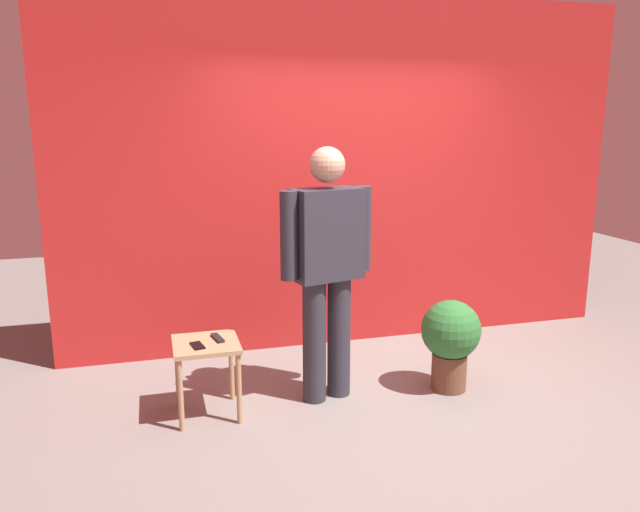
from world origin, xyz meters
The scene contains 7 objects.
ground_plane centered at (0.00, 0.00, 0.00)m, with size 12.00×12.00×0.00m, color gray.
back_wall_red centered at (0.00, 1.52, 1.51)m, with size 5.06×0.12×3.02m, color red.
standing_person centered at (-0.54, 0.40, 1.01)m, with size 0.72×0.35×1.81m.
side_table centered at (-1.40, 0.36, 0.43)m, with size 0.44×0.44×0.52m.
cell_phone centered at (-1.46, 0.29, 0.53)m, with size 0.07×0.14×0.01m, color black.
tv_remote centered at (-1.32, 0.39, 0.53)m, with size 0.04×0.17×0.02m, color black.
potted_plant centered at (0.37, 0.28, 0.41)m, with size 0.44×0.44×0.69m.
Camera 1 is at (-1.70, -3.57, 1.97)m, focal length 34.23 mm.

